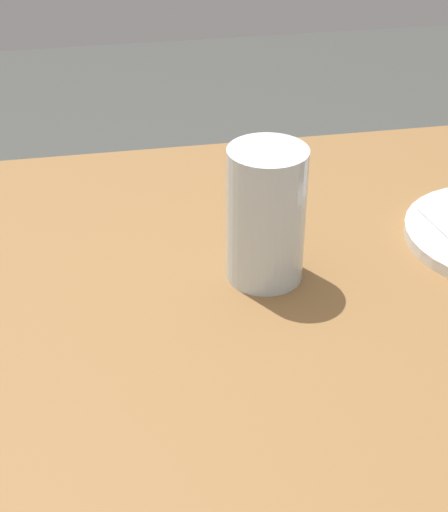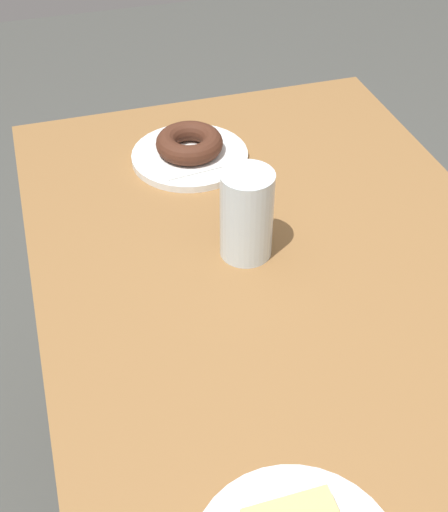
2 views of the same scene
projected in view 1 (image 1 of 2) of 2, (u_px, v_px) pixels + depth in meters
The scene contains 2 objects.
table at pixel (96, 381), 0.76m from camera, with size 1.29×0.71×0.71m.
water_glass at pixel (266, 215), 0.74m from camera, with size 0.08×0.08×0.14m, color silver.
Camera 1 is at (0.02, -0.58, 1.16)m, focal length 54.45 mm.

